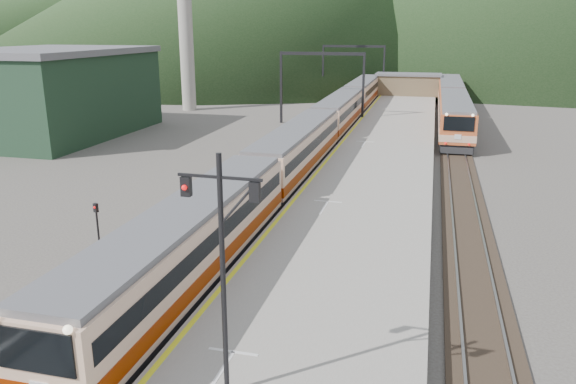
# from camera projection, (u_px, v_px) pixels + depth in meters

# --- Properties ---
(track_main) EXTENTS (2.60, 200.00, 0.23)m
(track_main) POSITION_uv_depth(u_px,v_px,m) (320.00, 153.00, 48.89)
(track_main) COLOR black
(track_main) RESTS_ON ground
(track_far) EXTENTS (2.60, 200.00, 0.23)m
(track_far) POSITION_uv_depth(u_px,v_px,m) (265.00, 150.00, 50.08)
(track_far) COLOR black
(track_far) RESTS_ON ground
(track_second) EXTENTS (2.60, 200.00, 0.23)m
(track_second) POSITION_uv_depth(u_px,v_px,m) (457.00, 160.00, 46.15)
(track_second) COLOR black
(track_second) RESTS_ON ground
(platform) EXTENTS (8.00, 100.00, 1.00)m
(platform) POSITION_uv_depth(u_px,v_px,m) (383.00, 156.00, 45.57)
(platform) COLOR gray
(platform) RESTS_ON ground
(gantry_near) EXTENTS (9.55, 0.25, 8.00)m
(gantry_near) POSITION_uv_depth(u_px,v_px,m) (322.00, 74.00, 61.94)
(gantry_near) COLOR black
(gantry_near) RESTS_ON ground
(gantry_far) EXTENTS (9.55, 0.25, 8.00)m
(gantry_far) POSITION_uv_depth(u_px,v_px,m) (353.00, 61.00, 85.18)
(gantry_far) COLOR black
(gantry_far) RESTS_ON ground
(warehouse) EXTENTS (14.50, 20.50, 8.60)m
(warehouse) POSITION_uv_depth(u_px,v_px,m) (50.00, 92.00, 56.20)
(warehouse) COLOR #18311D
(warehouse) RESTS_ON ground
(station_shed) EXTENTS (9.40, 4.40, 3.10)m
(station_shed) POSITION_uv_depth(u_px,v_px,m) (408.00, 84.00, 82.16)
(station_shed) COLOR brown
(station_shed) RESTS_ON platform
(main_train) EXTENTS (2.76, 75.82, 3.37)m
(main_train) POSITION_uv_depth(u_px,v_px,m) (323.00, 129.00, 49.49)
(main_train) COLOR #D8AB8B
(main_train) RESTS_ON track_main
(second_train) EXTENTS (3.03, 41.31, 3.70)m
(second_train) POSITION_uv_depth(u_px,v_px,m) (452.00, 102.00, 66.23)
(second_train) COLOR #C2572B
(second_train) RESTS_ON track_second
(signal_mast) EXTENTS (2.20, 0.22, 6.69)m
(signal_mast) POSITION_uv_depth(u_px,v_px,m) (222.00, 253.00, 14.19)
(signal_mast) COLOR black
(signal_mast) RESTS_ON platform
(short_signal_b) EXTENTS (0.26, 0.22, 2.27)m
(short_signal_b) POSITION_uv_depth(u_px,v_px,m) (259.00, 157.00, 40.92)
(short_signal_b) COLOR black
(short_signal_b) RESTS_ON ground
(short_signal_c) EXTENTS (0.26, 0.22, 2.27)m
(short_signal_c) POSITION_uv_depth(u_px,v_px,m) (97.00, 219.00, 27.76)
(short_signal_c) COLOR black
(short_signal_c) RESTS_ON ground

